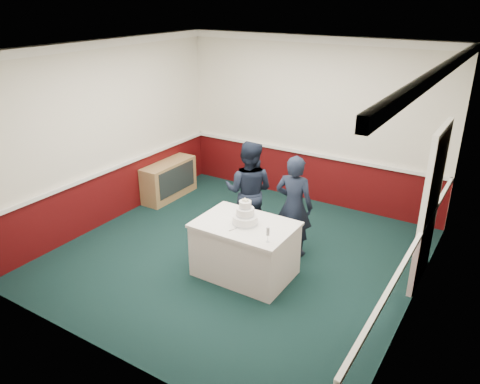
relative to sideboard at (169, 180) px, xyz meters
The scene contains 9 objects.
ground 2.58m from the sideboard, 27.11° to the right, with size 5.00×5.00×0.00m, color black.
room_shell 2.91m from the sideboard, 13.26° to the right, with size 5.00×5.00×3.00m.
sideboard is the anchor object (origin of this frame).
cake_table 3.05m from the sideboard, 30.12° to the right, with size 1.32×0.92×0.79m.
wedding_cake 3.10m from the sideboard, 30.12° to the right, with size 0.35×0.35×0.36m.
cake_knife 3.16m from the sideboard, 33.57° to the right, with size 0.01×0.22×0.01m, color silver.
champagne_flute 3.67m from the sideboard, 29.98° to the right, with size 0.05×0.05×0.21m.
person_man 2.26m from the sideboard, 15.51° to the right, with size 0.79×0.61×1.62m, color black.
person_woman 3.04m from the sideboard, 12.57° to the right, with size 0.57×0.37×1.55m, color black.
Camera 1 is at (3.27, -5.16, 3.65)m, focal length 35.00 mm.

